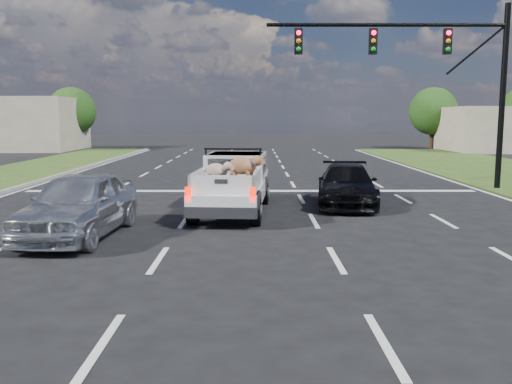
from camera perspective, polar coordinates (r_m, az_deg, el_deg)
ground at (r=10.73m, az=-0.92°, el=-7.17°), size 160.00×160.00×0.00m
road_markings at (r=17.15m, az=-0.65°, el=-1.44°), size 17.75×60.00×0.01m
traffic_signal at (r=22.11m, az=18.89°, el=12.51°), size 9.11×0.31×7.00m
building_left at (r=50.55m, az=-23.84°, el=6.57°), size 10.00×8.00×4.40m
tree_far_c at (r=50.99m, az=-18.84°, el=8.04°), size 4.20×4.20×5.40m
tree_far_d at (r=50.90m, az=18.15°, el=8.08°), size 4.20×4.20×5.40m
pickup_truck at (r=15.94m, az=-2.40°, el=1.02°), size 2.22×5.16×1.89m
silver_sedan at (r=13.33m, az=-18.14°, el=-1.23°), size 2.13×4.62×1.53m
black_coupe at (r=17.48m, az=9.52°, el=0.73°), size 2.33×4.61×1.28m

